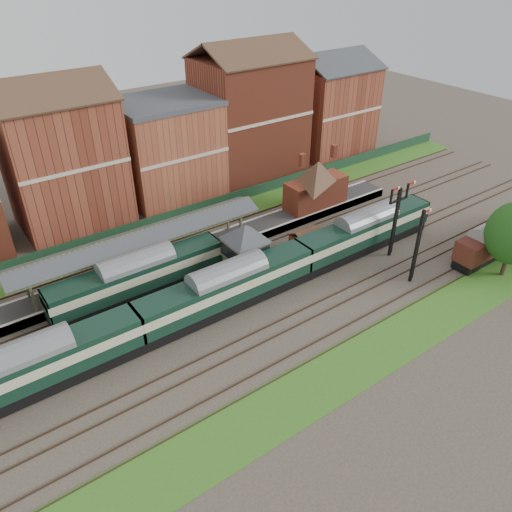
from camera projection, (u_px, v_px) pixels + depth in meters
ground at (289, 282)px, 50.01m from camera, size 160.00×160.00×0.00m
grass_back at (206, 220)px, 60.93m from camera, size 90.00×4.50×0.06m
grass_front at (379, 349)px, 41.80m from camera, size 90.00×5.00×0.06m
fence at (198, 208)px, 61.90m from camera, size 90.00×0.12×1.50m
platform at (196, 251)px, 53.94m from camera, size 55.00×3.40×1.00m
signal_box at (245, 250)px, 49.03m from camera, size 5.40×5.40×6.00m
brick_hut at (306, 243)px, 54.05m from camera, size 3.20×2.64×2.94m
station_building at (316, 183)px, 60.44m from camera, size 8.10×8.10×5.90m
canopy at (140, 235)px, 48.79m from camera, size 26.00×3.89×4.08m
semaphore_bracket at (396, 217)px, 51.72m from camera, size 3.60×0.25×8.18m
semaphore_siding at (417, 245)px, 47.92m from camera, size 1.23×0.25×8.00m
town_backdrop at (166, 144)px, 63.23m from camera, size 69.00×10.00×16.00m
dmu_train at (228, 287)px, 45.19m from camera, size 53.11×2.79×4.08m
platform_railcar at (138, 276)px, 46.80m from camera, size 17.14×2.70×3.95m
goods_van_a at (479, 248)px, 51.68m from camera, size 5.63×2.44×3.42m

